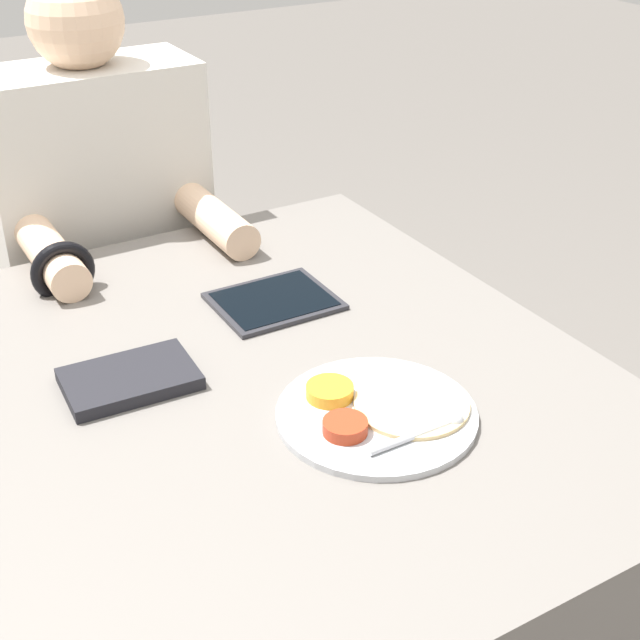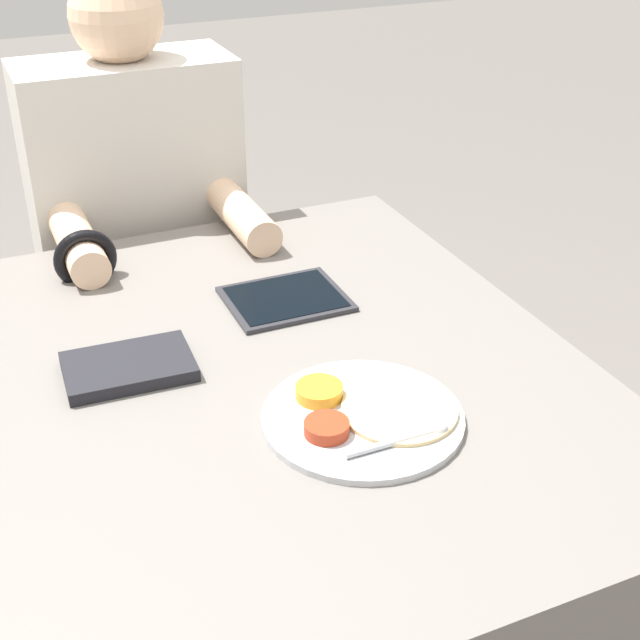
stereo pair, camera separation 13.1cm
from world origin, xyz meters
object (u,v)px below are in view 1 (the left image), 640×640
red_notebook (130,380)px  tablet_device (274,301)px  thali_tray (377,412)px  person_diner (112,292)px

red_notebook → tablet_device: 0.31m
red_notebook → thali_tray: bearing=-43.0°
thali_tray → tablet_device: bearing=85.4°
thali_tray → person_diner: person_diner is taller
thali_tray → red_notebook: thali_tray is taller
red_notebook → tablet_device: size_ratio=0.97×
thali_tray → tablet_device: size_ratio=1.39×
thali_tray → red_notebook: (-0.26, 0.24, 0.00)m
tablet_device → person_diner: size_ratio=0.16×
red_notebook → person_diner: bearing=75.3°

